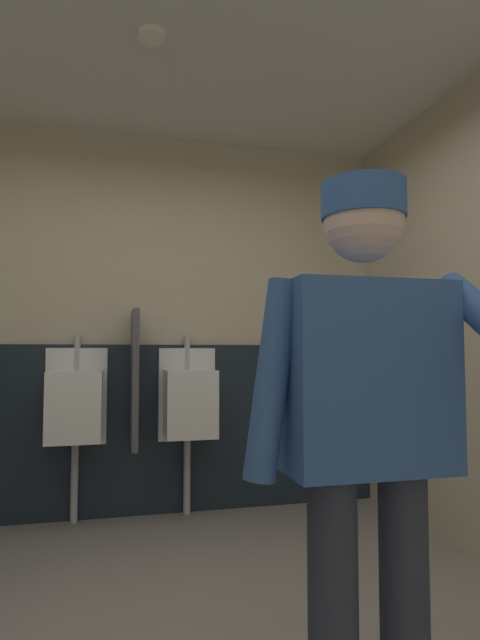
{
  "coord_description": "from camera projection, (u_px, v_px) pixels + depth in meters",
  "views": [
    {
      "loc": [
        -0.26,
        -1.8,
        1.13
      ],
      "look_at": [
        0.22,
        0.16,
        1.25
      ],
      "focal_mm": 28.9,
      "sensor_mm": 36.0,
      "label": 1
    }
  ],
  "objects": [
    {
      "name": "urinal_middle",
      "position": [
        189.0,
        402.0,
        3.53
      ],
      "size": [
        0.4,
        0.34,
        1.24
      ],
      "color": "white",
      "rests_on": "ground_plane"
    },
    {
      "name": "privacy_divider_panel",
      "position": [
        134.0,
        378.0,
        3.38
      ],
      "size": [
        0.04,
        0.4,
        0.9
      ],
      "primitive_type": "cube",
      "color": "#4C4C51"
    },
    {
      "name": "wall_back",
      "position": [
        150.0,
        321.0,
        3.72
      ],
      "size": [
        3.97,
        0.12,
        2.69
      ],
      "primitive_type": "cube",
      "color": "beige",
      "rests_on": "ground_plane"
    },
    {
      "name": "person",
      "position": [
        368.0,
        407.0,
        1.47
      ],
      "size": [
        0.7,
        0.6,
        1.62
      ],
      "color": "#2D3342",
      "rests_on": "ground_plane"
    },
    {
      "name": "wainscot_band_back",
      "position": [
        149.0,
        429.0,
        3.6
      ],
      "size": [
        3.37,
        0.03,
        1.17
      ],
      "primitive_type": "cube",
      "color": "#19232D",
      "rests_on": "ground_plane"
    },
    {
      "name": "downlight_far",
      "position": [
        152.0,
        36.0,
        2.52
      ],
      "size": [
        0.14,
        0.14,
        0.03
      ],
      "primitive_type": "cylinder",
      "color": "white"
    },
    {
      "name": "urinal_left",
      "position": [
        75.0,
        405.0,
        3.35
      ],
      "size": [
        0.4,
        0.34,
        1.24
      ],
      "color": "white",
      "rests_on": "ground_plane"
    }
  ]
}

